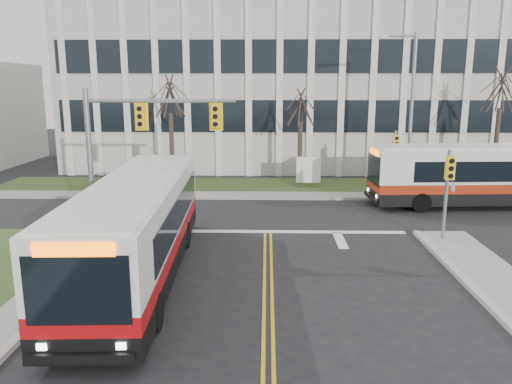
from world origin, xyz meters
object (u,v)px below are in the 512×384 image
object	(u,v)px
streetlight	(409,105)
bus_main	(138,230)
directory_sign	(308,170)
bus_cross	(485,177)

from	to	relation	value
streetlight	bus_main	world-z (taller)	streetlight
streetlight	directory_sign	world-z (taller)	streetlight
directory_sign	bus_cross	distance (m)	9.90
directory_sign	bus_cross	xyz separation A→B (m)	(8.93, -4.26, 0.41)
streetlight	bus_main	xyz separation A→B (m)	(-12.35, -13.24, -3.58)
streetlight	bus_cross	distance (m)	5.78
bus_main	streetlight	bearing A→B (deg)	44.43
streetlight	bus_main	distance (m)	18.46
directory_sign	bus_cross	bearing A→B (deg)	-25.53
bus_main	bus_cross	world-z (taller)	bus_main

